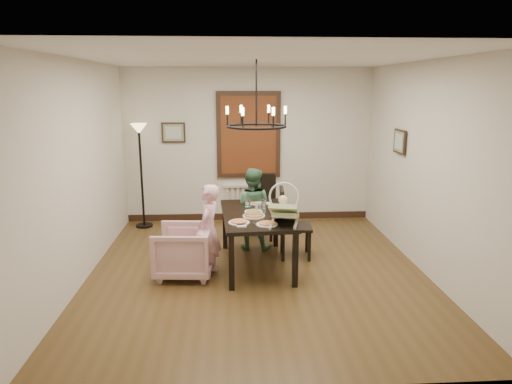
{
  "coord_description": "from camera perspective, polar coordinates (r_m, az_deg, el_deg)",
  "views": [
    {
      "loc": [
        -0.36,
        -5.81,
        2.47
      ],
      "look_at": [
        0.0,
        0.25,
        1.05
      ],
      "focal_mm": 32.0,
      "sensor_mm": 36.0,
      "label": 1
    }
  ],
  "objects": [
    {
      "name": "window_blinds",
      "position": [
        8.33,
        -0.94,
        7.15
      ],
      "size": [
        1.0,
        0.03,
        1.4
      ],
      "primitive_type": "cube",
      "color": "brown",
      "rests_on": "room_shell"
    },
    {
      "name": "baby_bouncer",
      "position": [
        5.76,
        3.57,
        -2.24
      ],
      "size": [
        0.52,
        0.63,
        0.37
      ],
      "primitive_type": null,
      "rotation": [
        0.0,
        0.0,
        -0.22
      ],
      "color": "#B8CB8C",
      "rests_on": "dining_table"
    },
    {
      "name": "picture_back",
      "position": [
        8.38,
        -10.28,
        7.32
      ],
      "size": [
        0.42,
        0.03,
        0.36
      ],
      "primitive_type": "cube",
      "color": "black",
      "rests_on": "room_shell"
    },
    {
      "name": "chandelier",
      "position": [
        6.05,
        0.05,
        8.22
      ],
      "size": [
        0.8,
        0.8,
        0.04
      ],
      "primitive_type": "torus",
      "color": "black",
      "rests_on": "room_shell"
    },
    {
      "name": "floor_lamp",
      "position": [
        8.26,
        -14.11,
        1.79
      ],
      "size": [
        0.3,
        0.3,
        1.8
      ],
      "primitive_type": null,
      "color": "black",
      "rests_on": "room_shell"
    },
    {
      "name": "dining_table",
      "position": [
        6.29,
        0.05,
        -3.42
      ],
      "size": [
        1.01,
        1.68,
        0.76
      ],
      "rotation": [
        0.0,
        0.0,
        0.06
      ],
      "color": "black",
      "rests_on": "room_shell"
    },
    {
      "name": "pizza_platter",
      "position": [
        6.09,
        -0.28,
        -2.94
      ],
      "size": [
        0.3,
        0.3,
        0.04
      ],
      "primitive_type": "cylinder",
      "color": "tan",
      "rests_on": "dining_table"
    },
    {
      "name": "drinking_glass",
      "position": [
        6.26,
        0.91,
        -2.06
      ],
      "size": [
        0.07,
        0.07,
        0.13
      ],
      "primitive_type": "cylinder",
      "color": "silver",
      "rests_on": "dining_table"
    },
    {
      "name": "salad_bowl",
      "position": [
        6.14,
        -0.31,
        -2.66
      ],
      "size": [
        0.29,
        0.29,
        0.07
      ],
      "primitive_type": "imported",
      "color": "white",
      "rests_on": "dining_table"
    },
    {
      "name": "armchair",
      "position": [
        6.15,
        -9.05,
        -7.29
      ],
      "size": [
        0.8,
        0.79,
        0.68
      ],
      "primitive_type": "imported",
      "rotation": [
        0.0,
        0.0,
        -1.65
      ],
      "color": "#D6A4A8",
      "rests_on": "room_shell"
    },
    {
      "name": "chair_far",
      "position": [
        7.51,
        0.58,
        -1.84
      ],
      "size": [
        0.54,
        0.54,
        1.06
      ],
      "primitive_type": null,
      "rotation": [
        0.0,
        0.0,
        -0.18
      ],
      "color": "black",
      "rests_on": "room_shell"
    },
    {
      "name": "elderly_woman",
      "position": [
        6.06,
        -5.91,
        -5.77
      ],
      "size": [
        0.33,
        0.42,
        1.02
      ],
      "primitive_type": "imported",
      "rotation": [
        0.0,
        0.0,
        -1.82
      ],
      "color": "#E9A4B4",
      "rests_on": "room_shell"
    },
    {
      "name": "radiator",
      "position": [
        8.57,
        -0.91,
        -1.18
      ],
      "size": [
        0.92,
        0.12,
        0.62
      ],
      "primitive_type": null,
      "color": "silver",
      "rests_on": "room_shell"
    },
    {
      "name": "room_shell",
      "position": [
        6.28,
        -0.09,
        3.35
      ],
      "size": [
        4.51,
        5.0,
        2.81
      ],
      "color": "brown",
      "rests_on": "ground"
    },
    {
      "name": "chair_right",
      "position": [
        6.68,
        4.98,
        -3.85
      ],
      "size": [
        0.49,
        0.49,
        1.04
      ],
      "primitive_type": null,
      "rotation": [
        0.0,
        0.0,
        1.5
      ],
      "color": "black",
      "rests_on": "room_shell"
    },
    {
      "name": "picture_right",
      "position": [
        7.23,
        17.51,
        6.04
      ],
      "size": [
        0.03,
        0.42,
        0.36
      ],
      "primitive_type": "cube",
      "rotation": [
        0.0,
        0.0,
        1.57
      ],
      "color": "black",
      "rests_on": "room_shell"
    },
    {
      "name": "seated_man",
      "position": [
        7.0,
        -0.51,
        -2.97
      ],
      "size": [
        0.6,
        0.52,
        1.05
      ],
      "primitive_type": "imported",
      "rotation": [
        0.0,
        0.0,
        2.87
      ],
      "color": "#416E4A",
      "rests_on": "room_shell"
    }
  ]
}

